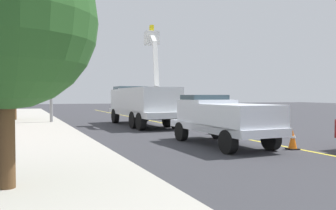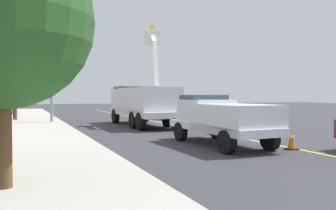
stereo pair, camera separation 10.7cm
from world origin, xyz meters
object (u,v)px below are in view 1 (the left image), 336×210
traffic_cone_trailing (146,115)px  passing_minivan (162,107)px  traffic_cone_leading (293,140)px  traffic_cone_mid_front (213,127)px  service_pickup_truck (222,118)px  traffic_cone_mid_rear (183,121)px  traffic_signal_mast (54,39)px  utility_bucket_truck (142,102)px

traffic_cone_trailing → passing_minivan: bearing=-39.2°
traffic_cone_leading → traffic_cone_mid_front: (5.43, 0.75, 0.01)m
traffic_cone_mid_front → traffic_cone_trailing: traffic_cone_trailing is taller
service_pickup_truck → passing_minivan: size_ratio=1.16×
traffic_cone_mid_rear → traffic_signal_mast: size_ratio=0.09×
utility_bucket_truck → traffic_signal_mast: size_ratio=1.01×
utility_bucket_truck → service_pickup_truck: (-9.74, -1.11, -0.49)m
service_pickup_truck → traffic_cone_trailing: bearing=-0.8°
passing_minivan → traffic_cone_leading: 18.51m
utility_bucket_truck → passing_minivan: bearing=-26.0°
traffic_signal_mast → traffic_cone_leading: bearing=-145.8°
passing_minivan → utility_bucket_truck: bearing=154.0°
utility_bucket_truck → traffic_cone_mid_rear: 3.12m
traffic_cone_mid_rear → traffic_signal_mast: (3.23, 7.89, 5.42)m
traffic_cone_leading → traffic_cone_mid_front: size_ratio=0.98×
traffic_cone_leading → traffic_signal_mast: size_ratio=0.09×
traffic_cone_leading → traffic_cone_mid_rear: size_ratio=1.04×
utility_bucket_truck → traffic_cone_leading: 11.98m
service_pickup_truck → traffic_cone_mid_front: 3.97m
utility_bucket_truck → traffic_cone_trailing: (4.44, -1.31, -1.19)m
traffic_signal_mast → traffic_cone_mid_front: bearing=-133.0°
traffic_cone_mid_rear → service_pickup_truck: bearing=171.9°
traffic_signal_mast → utility_bucket_truck: bearing=-104.5°
traffic_cone_leading → traffic_signal_mast: bearing=34.2°
passing_minivan → traffic_signal_mast: (-5.55, 9.06, 4.80)m
traffic_cone_trailing → traffic_signal_mast: size_ratio=0.10×
service_pickup_truck → traffic_cone_trailing: (14.17, -0.21, -0.70)m
passing_minivan → traffic_cone_trailing: 3.36m
passing_minivan → traffic_cone_mid_rear: size_ratio=6.83×
traffic_signal_mast → traffic_cone_mid_rear: bearing=-112.3°
traffic_cone_mid_front → traffic_signal_mast: 12.27m
service_pickup_truck → traffic_cone_mid_front: bearing=-19.6°
service_pickup_truck → traffic_signal_mast: size_ratio=0.69×
traffic_cone_leading → traffic_cone_mid_front: 5.49m
utility_bucket_truck → traffic_cone_trailing: 4.78m
traffic_cone_trailing → traffic_signal_mast: (-2.98, 6.96, 5.36)m
utility_bucket_truck → passing_minivan: utility_bucket_truck is taller
traffic_cone_trailing → traffic_cone_leading: bearing=-173.4°
traffic_cone_leading → traffic_cone_mid_rear: bearing=5.4°
traffic_cone_leading → service_pickup_truck: bearing=49.5°
service_pickup_truck → passing_minivan: bearing=-7.8°
passing_minivan → traffic_signal_mast: traffic_signal_mast is taller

